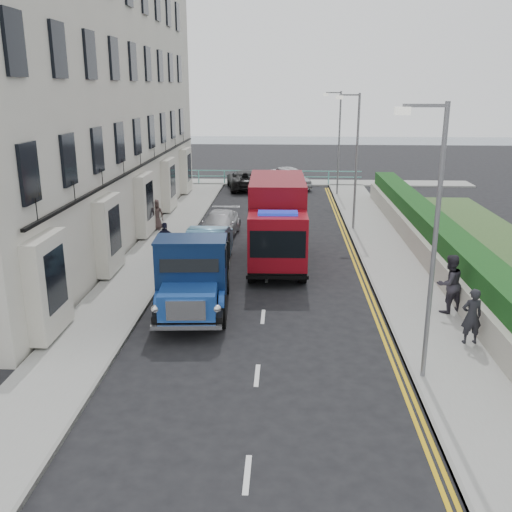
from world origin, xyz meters
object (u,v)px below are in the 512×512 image
lamp_far (337,137)px  red_lorry (277,219)px  parked_car_front (202,260)px  pedestrian_east_near (472,316)px  lamp_mid (354,154)px  bedford_lorry (193,281)px  lamp_near (431,230)px

lamp_far → red_lorry: size_ratio=1.03×
parked_car_front → pedestrian_east_near: (8.70, -5.93, 0.27)m
lamp_mid → red_lorry: (-3.82, -5.82, -2.11)m
parked_car_front → bedford_lorry: bearing=-88.3°
lamp_near → bedford_lorry: size_ratio=1.21×
lamp_mid → red_lorry: 7.28m
parked_car_front → red_lorry: bearing=34.0°
lamp_mid → bedford_lorry: bearing=-118.3°
lamp_mid → bedford_lorry: 13.96m
lamp_far → red_lorry: (-3.82, -15.82, -2.11)m
bedford_lorry → parked_car_front: 4.09m
lamp_mid → pedestrian_east_near: 14.39m
bedford_lorry → red_lorry: 6.80m
red_lorry → parked_car_front: bearing=-144.8°
lamp_near → pedestrian_east_near: bearing=47.0°
lamp_mid → parked_car_front: lamp_mid is taller
lamp_far → bedford_lorry: bearing=-106.4°
lamp_near → bedford_lorry: bearing=148.6°
lamp_near → parked_car_front: bearing=130.3°
lamp_near → parked_car_front: size_ratio=1.73×
pedestrian_east_near → lamp_mid: bearing=-89.1°
lamp_mid → lamp_far: (0.00, 10.00, 0.00)m
parked_car_front → lamp_mid: bearing=47.3°
lamp_near → parked_car_front: 10.99m
lamp_far → bedford_lorry: lamp_far is taller
pedestrian_east_near → parked_car_front: bearing=-41.3°
lamp_near → lamp_far: 26.00m
lamp_mid → bedford_lorry: (-6.48, -12.05, -2.77)m
lamp_far → red_lorry: 16.42m
lamp_mid → parked_car_front: size_ratio=1.73×
bedford_lorry → pedestrian_east_near: size_ratio=3.45×
pedestrian_east_near → lamp_far: bearing=-92.4°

